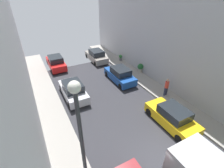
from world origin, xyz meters
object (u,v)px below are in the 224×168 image
object	(u,v)px
parked_car_left_3	(73,90)
lamp_post	(81,133)
parked_car_right_4	(96,56)
parked_car_right_3	(120,75)
pedestrian	(167,87)
potted_plant_0	(140,67)
parked_car_left_4	(56,63)
parked_car_right_2	(172,117)
potted_plant_1	(121,57)

from	to	relation	value
parked_car_left_3	lamp_post	world-z (taller)	lamp_post
parked_car_right_4	parked_car_right_3	bearing A→B (deg)	-90.00
pedestrian	potted_plant_0	xyz separation A→B (m)	(0.82, 5.08, -0.34)
parked_car_left_4	parked_car_right_4	bearing A→B (deg)	-3.83
parked_car_left_3	parked_car_right_3	size ratio (longest dim) A/B	1.00
parked_car_left_3	parked_car_left_4	world-z (taller)	same
parked_car_right_2	parked_car_right_4	world-z (taller)	same
parked_car_right_2	potted_plant_0	distance (m)	8.65
pedestrian	potted_plant_0	size ratio (longest dim) A/B	1.65
pedestrian	parked_car_left_3	bearing A→B (deg)	152.42
parked_car_right_4	lamp_post	size ratio (longest dim) A/B	0.65
parked_car_left_4	lamp_post	bearing A→B (deg)	-96.79
potted_plant_1	parked_car_right_2	bearing A→B (deg)	-103.01
parked_car_right_3	pedestrian	size ratio (longest dim) A/B	2.44
parked_car_left_3	parked_car_left_4	distance (m)	7.33
parked_car_right_3	lamp_post	size ratio (longest dim) A/B	0.65
parked_car_left_3	potted_plant_1	distance (m)	9.73
parked_car_right_2	pedestrian	xyz separation A→B (m)	(2.27, 3.00, 0.35)
potted_plant_0	lamp_post	distance (m)	14.65
parked_car_right_2	pedestrian	world-z (taller)	pedestrian
parked_car_left_3	parked_car_left_4	bearing A→B (deg)	90.00
parked_car_right_2	pedestrian	distance (m)	3.78
potted_plant_1	parked_car_right_4	bearing A→B (deg)	147.93
potted_plant_1	lamp_post	size ratio (longest dim) A/B	0.13
potted_plant_0	lamp_post	size ratio (longest dim) A/B	0.16
parked_car_left_3	parked_car_right_2	world-z (taller)	same
parked_car_right_4	pedestrian	bearing A→B (deg)	-78.33
parked_car_left_3	potted_plant_0	size ratio (longest dim) A/B	4.03
parked_car_left_4	potted_plant_1	size ratio (longest dim) A/B	5.11
parked_car_left_3	potted_plant_1	bearing A→B (deg)	32.32
pedestrian	potted_plant_0	bearing A→B (deg)	80.86
parked_car_left_4	parked_car_right_2	xyz separation A→B (m)	(5.40, -14.34, 0.00)
parked_car_right_3	pedestrian	bearing A→B (deg)	-63.77
parked_car_right_3	lamp_post	world-z (taller)	lamp_post
parked_car_right_4	pedestrian	xyz separation A→B (m)	(2.27, -10.97, 0.35)
parked_car_left_3	potted_plant_0	xyz separation A→B (m)	(8.48, 1.07, 0.02)
potted_plant_1	lamp_post	bearing A→B (deg)	-126.19
parked_car_right_2	parked_car_right_4	distance (m)	13.98
parked_car_left_4	potted_plant_0	xyz separation A→B (m)	(8.48, -6.26, 0.02)
parked_car_right_2	parked_car_left_4	bearing A→B (deg)	110.64
parked_car_left_4	parked_car_right_3	world-z (taller)	same
potted_plant_0	potted_plant_1	world-z (taller)	potted_plant_0
potted_plant_1	parked_car_left_3	bearing A→B (deg)	-147.68
parked_car_left_3	lamp_post	xyz separation A→B (m)	(-1.90, -8.63, 3.58)
parked_car_right_3	parked_car_left_4	bearing A→B (deg)	128.72
parked_car_right_2	potted_plant_1	world-z (taller)	parked_car_right_2
parked_car_right_4	potted_plant_1	bearing A→B (deg)	-32.07
potted_plant_1	pedestrian	bearing A→B (deg)	-93.45
parked_car_right_4	potted_plant_1	distance (m)	3.33
parked_car_right_2	potted_plant_0	xyz separation A→B (m)	(3.08, 8.08, 0.02)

